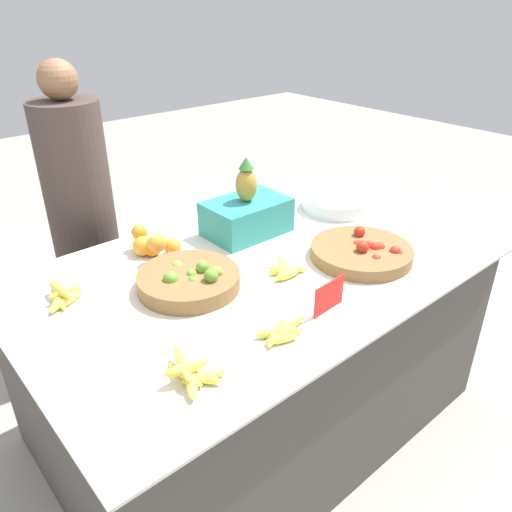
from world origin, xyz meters
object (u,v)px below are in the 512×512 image
(vendor_person, at_px, (86,235))
(produce_crate, at_px, (247,214))
(price_sign, at_px, (329,296))
(lime_bowl, at_px, (189,280))
(metal_bowl, at_px, (336,203))
(tomato_basket, at_px, (363,252))

(vendor_person, bearing_deg, produce_crate, -52.64)
(price_sign, distance_m, vendor_person, 1.36)
(lime_bowl, height_order, metal_bowl, lime_bowl)
(metal_bowl, height_order, price_sign, price_sign)
(metal_bowl, bearing_deg, produce_crate, 171.41)
(price_sign, bearing_deg, metal_bowl, 35.49)
(tomato_basket, distance_m, produce_crate, 0.54)
(lime_bowl, xyz_separation_m, tomato_basket, (0.67, -0.27, -0.00))
(tomato_basket, height_order, produce_crate, produce_crate)
(produce_crate, bearing_deg, vendor_person, 127.36)
(lime_bowl, distance_m, vendor_person, 0.89)
(produce_crate, distance_m, vendor_person, 0.84)
(lime_bowl, xyz_separation_m, vendor_person, (-0.03, 0.88, -0.12))
(metal_bowl, height_order, vendor_person, vendor_person)
(lime_bowl, distance_m, produce_crate, 0.52)
(price_sign, bearing_deg, vendor_person, 99.38)
(metal_bowl, bearing_deg, tomato_basket, -127.16)
(lime_bowl, height_order, vendor_person, vendor_person)
(price_sign, height_order, produce_crate, produce_crate)
(produce_crate, xyz_separation_m, vendor_person, (-0.50, 0.65, -0.19))
(lime_bowl, distance_m, price_sign, 0.52)
(lime_bowl, bearing_deg, tomato_basket, -22.03)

